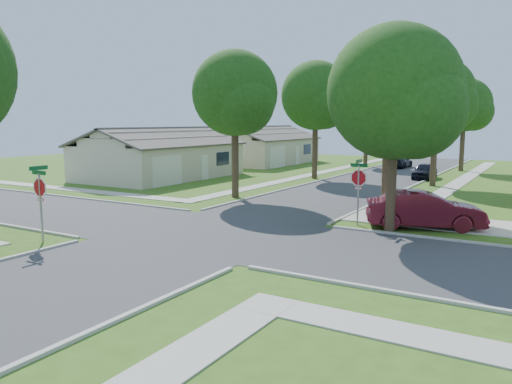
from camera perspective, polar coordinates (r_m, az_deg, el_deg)
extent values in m
plane|color=#355918|center=(21.14, -5.01, -4.69)|extent=(100.00, 100.00, 0.00)
cube|color=#333335|center=(21.14, -5.01, -4.67)|extent=(7.00, 100.00, 0.02)
cube|color=#9E9B91|center=(43.38, 22.61, 1.29)|extent=(1.20, 40.00, 0.04)
cube|color=#9E9B91|center=(46.65, 7.63, 2.27)|extent=(1.20, 40.00, 0.04)
cube|color=#9E9B91|center=(24.62, 20.42, -3.29)|extent=(8.80, 3.60, 0.05)
cube|color=gray|center=(20.89, -23.36, -1.70)|extent=(0.06, 0.06, 2.70)
cylinder|color=white|center=(20.78, -23.48, 0.48)|extent=(1.05, 0.02, 1.05)
cylinder|color=#AF0C15|center=(20.78, -23.48, 0.48)|extent=(0.90, 0.03, 0.90)
cube|color=#AF0C15|center=(20.84, -23.41, -0.80)|extent=(0.34, 0.03, 0.12)
cube|color=white|center=(20.84, -23.41, -0.80)|extent=(0.30, 0.03, 0.08)
cube|color=#0C5426|center=(20.72, -23.57, 2.04)|extent=(0.80, 0.02, 0.16)
cube|color=#0C5426|center=(20.70, -23.60, 2.54)|extent=(0.02, 0.80, 0.16)
cube|color=gray|center=(22.89, 11.59, -0.40)|extent=(0.06, 0.06, 2.70)
cylinder|color=white|center=(22.79, 11.65, 1.59)|extent=(1.05, 0.02, 1.05)
cylinder|color=#AF0C15|center=(22.79, 11.65, 1.59)|extent=(0.90, 0.03, 0.90)
cube|color=#AF0C15|center=(22.85, 11.62, 0.42)|extent=(0.34, 0.03, 0.12)
cube|color=white|center=(22.85, 11.62, 0.42)|extent=(0.30, 0.03, 0.08)
cube|color=#0C5426|center=(22.74, 11.69, 3.02)|extent=(0.80, 0.02, 0.16)
cube|color=#0C5426|center=(22.72, 11.70, 3.47)|extent=(0.02, 0.80, 0.16)
cylinder|color=#38281C|center=(26.89, 14.65, 2.08)|extent=(0.44, 0.44, 3.95)
sphere|color=#184310|center=(26.79, 14.95, 10.41)|extent=(4.80, 4.80, 4.80)
sphere|color=#184310|center=(26.08, 16.40, 9.11)|extent=(3.46, 3.46, 3.46)
sphere|color=#184310|center=(27.55, 13.80, 9.38)|extent=(3.26, 3.26, 3.26)
cylinder|color=#38281C|center=(38.52, 19.65, 3.85)|extent=(0.44, 0.44, 4.30)
sphere|color=#184310|center=(38.48, 19.96, 10.34)|extent=(5.40, 5.40, 5.40)
sphere|color=#184310|center=(37.75, 21.18, 9.31)|extent=(3.89, 3.89, 3.89)
sphere|color=#184310|center=(39.28, 18.93, 9.54)|extent=(3.67, 3.67, 3.67)
cylinder|color=#38281C|center=(51.32, 22.48, 4.58)|extent=(0.44, 0.44, 4.20)
sphere|color=#184310|center=(51.28, 22.73, 9.18)|extent=(5.00, 5.00, 5.00)
sphere|color=#184310|center=(50.65, 23.59, 8.44)|extent=(3.60, 3.60, 3.60)
sphere|color=#184310|center=(52.00, 21.97, 8.64)|extent=(3.40, 3.40, 3.40)
cylinder|color=#38281C|center=(30.81, -2.40, 3.33)|extent=(0.44, 0.44, 4.25)
sphere|color=#184310|center=(30.75, -2.45, 11.24)|extent=(5.20, 5.20, 5.20)
sphere|color=#184310|center=(29.80, -1.51, 10.10)|extent=(3.74, 3.74, 3.74)
sphere|color=#184310|center=(31.70, -2.99, 10.20)|extent=(3.54, 3.54, 3.54)
cylinder|color=#38281C|center=(41.35, 6.74, 4.61)|extent=(0.44, 0.44, 4.44)
sphere|color=#184310|center=(41.34, 6.84, 10.90)|extent=(5.60, 5.60, 5.60)
sphere|color=#184310|center=(40.40, 7.79, 9.96)|extent=(4.03, 4.03, 4.03)
sphere|color=#184310|center=(42.29, 6.17, 10.09)|extent=(3.81, 3.81, 3.81)
cylinder|color=#38281C|center=(53.49, 12.43, 4.95)|extent=(0.44, 0.44, 3.90)
sphere|color=#184310|center=(53.43, 12.56, 9.00)|extent=(4.60, 4.60, 4.60)
sphere|color=#184310|center=(52.74, 13.22, 8.37)|extent=(3.31, 3.31, 3.31)
sphere|color=#184310|center=(54.19, 12.03, 8.52)|extent=(3.13, 3.13, 3.13)
cylinder|color=#38281C|center=(21.89, 15.15, 0.22)|extent=(0.44, 0.44, 3.54)
sphere|color=#184310|center=(21.74, 15.55, 10.96)|extent=(5.60, 5.60, 5.60)
sphere|color=#184310|center=(20.92, 17.69, 9.08)|extent=(4.03, 4.03, 4.03)
sphere|color=#184310|center=(22.62, 13.89, 9.47)|extent=(3.81, 3.81, 3.81)
cube|color=#B4A58E|center=(42.48, -10.80, 3.50)|extent=(8.00, 13.00, 2.80)
cube|color=#4C4741|center=(41.08, -8.77, 6.27)|extent=(4.42, 13.60, 1.56)
cube|color=#4C4741|center=(43.72, -12.84, 6.26)|extent=(4.42, 13.60, 1.56)
cube|color=silver|center=(36.94, -10.09, 2.40)|extent=(0.06, 3.20, 2.20)
cube|color=silver|center=(40.48, -5.88, 2.82)|extent=(0.06, 0.90, 2.00)
cube|color=#1E2633|center=(42.55, -3.81, 3.84)|extent=(0.06, 1.80, 1.10)
cube|color=#B4A58E|center=(56.32, 0.75, 4.72)|extent=(8.00, 13.00, 2.80)
cube|color=#4C4741|center=(55.27, 2.56, 6.78)|extent=(4.42, 13.60, 1.56)
cube|color=#4C4741|center=(57.27, -0.99, 6.83)|extent=(4.42, 13.60, 1.56)
cube|color=silver|center=(50.98, 2.49, 4.03)|extent=(0.06, 3.20, 2.20)
cube|color=silver|center=(55.03, 4.74, 4.20)|extent=(0.06, 0.90, 2.00)
cube|color=#1E2633|center=(57.35, 5.89, 4.89)|extent=(0.06, 1.80, 1.10)
imported|color=#55111D|center=(23.01, 18.72, -1.96)|extent=(5.26, 3.43, 1.64)
imported|color=black|center=(43.17, 18.72, 2.30)|extent=(1.59, 3.86, 1.31)
imported|color=black|center=(52.97, 16.13, 3.35)|extent=(1.75, 4.28, 1.24)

